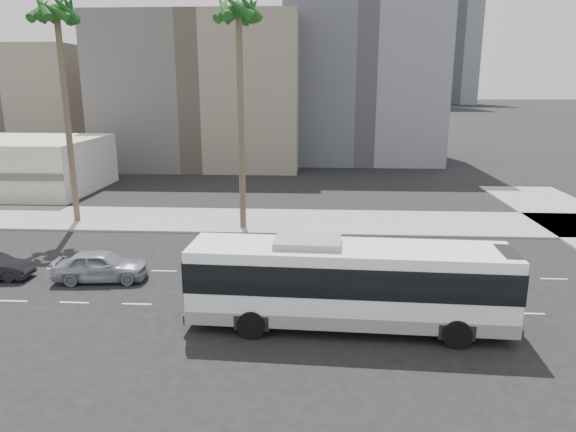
# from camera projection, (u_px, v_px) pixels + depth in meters

# --- Properties ---
(ground) EXTENTS (700.00, 700.00, 0.00)m
(ground) POSITION_uv_depth(u_px,v_px,m) (264.00, 307.00, 24.22)
(ground) COLOR black
(ground) RESTS_ON ground
(sidewalk_north) EXTENTS (120.00, 7.00, 0.15)m
(sidewalk_north) POSITION_uv_depth(u_px,v_px,m) (285.00, 221.00, 39.21)
(sidewalk_north) COLOR gray
(sidewalk_north) RESTS_ON ground
(midrise_beige_west) EXTENTS (24.00, 18.00, 18.00)m
(midrise_beige_west) POSITION_uv_depth(u_px,v_px,m) (205.00, 93.00, 66.26)
(midrise_beige_west) COLOR #625C58
(midrise_beige_west) RESTS_ON ground
(midrise_gray_center) EXTENTS (20.00, 20.00, 26.00)m
(midrise_gray_center) POSITION_uv_depth(u_px,v_px,m) (361.00, 62.00, 70.92)
(midrise_gray_center) COLOR #585B65
(midrise_gray_center) RESTS_ON ground
(midrise_beige_far) EXTENTS (18.00, 16.00, 15.00)m
(midrise_beige_far) POSITION_uv_depth(u_px,v_px,m) (29.00, 103.00, 72.94)
(midrise_beige_far) COLOR #625C58
(midrise_beige_far) RESTS_ON ground
(civic_tower) EXTENTS (42.00, 42.00, 129.00)m
(civic_tower) POSITION_uv_depth(u_px,v_px,m) (311.00, 24.00, 256.82)
(civic_tower) COLOR beige
(civic_tower) RESTS_ON ground
(highrise_right) EXTENTS (26.00, 26.00, 70.00)m
(highrise_right) POSITION_uv_depth(u_px,v_px,m) (415.00, 27.00, 235.74)
(highrise_right) COLOR #575C68
(highrise_right) RESTS_ON ground
(highrise_far) EXTENTS (22.00, 22.00, 60.00)m
(highrise_far) POSITION_uv_depth(u_px,v_px,m) (454.00, 43.00, 264.59)
(highrise_far) COLOR #575C68
(highrise_far) RESTS_ON ground
(city_bus) EXTENTS (13.46, 3.55, 3.84)m
(city_bus) POSITION_uv_depth(u_px,v_px,m) (348.00, 282.00, 21.86)
(city_bus) COLOR white
(city_bus) RESTS_ON ground
(car_a) EXTENTS (2.42, 4.98, 1.64)m
(car_a) POSITION_uv_depth(u_px,v_px,m) (101.00, 266.00, 27.37)
(car_a) COLOR gray
(car_a) RESTS_ON ground
(palm_near) EXTENTS (4.70, 4.70, 15.84)m
(palm_near) POSITION_uv_depth(u_px,v_px,m) (239.00, 15.00, 33.86)
(palm_near) COLOR brown
(palm_near) RESTS_ON ground
(palm_mid) EXTENTS (5.21, 5.21, 16.08)m
(palm_mid) POSITION_uv_depth(u_px,v_px,m) (57.00, 17.00, 35.62)
(palm_mid) COLOR brown
(palm_mid) RESTS_ON ground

